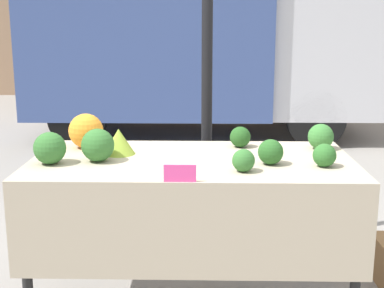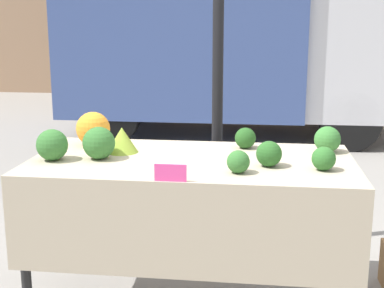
{
  "view_description": "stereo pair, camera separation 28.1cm",
  "coord_description": "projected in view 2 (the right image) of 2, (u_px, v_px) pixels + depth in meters",
  "views": [
    {
      "loc": [
        0.06,
        -2.74,
        1.51
      ],
      "look_at": [
        0.0,
        0.0,
        0.89
      ],
      "focal_mm": 50.0,
      "sensor_mm": 36.0,
      "label": 1
    },
    {
      "loc": [
        0.34,
        -2.72,
        1.51
      ],
      "look_at": [
        0.0,
        0.0,
        0.89
      ],
      "focal_mm": 50.0,
      "sensor_mm": 36.0,
      "label": 2
    }
  ],
  "objects": [
    {
      "name": "tent_pole",
      "position": [
        218.0,
        47.0,
        3.35
      ],
      "size": [
        0.07,
        0.07,
        2.74
      ],
      "color": "black",
      "rests_on": "ground_plane"
    },
    {
      "name": "broccoli_head_2",
      "position": [
        99.0,
        143.0,
        2.81
      ],
      "size": [
        0.17,
        0.17,
        0.17
      ],
      "color": "#336B2D",
      "rests_on": "market_table"
    },
    {
      "name": "market_table",
      "position": [
        190.0,
        181.0,
        2.79
      ],
      "size": [
        1.7,
        0.88,
        0.81
      ],
      "color": "tan",
      "rests_on": "ground_plane"
    },
    {
      "name": "price_sign",
      "position": [
        170.0,
        173.0,
        2.41
      ],
      "size": [
        0.15,
        0.01,
        0.08
      ],
      "color": "#EF4793",
      "rests_on": "market_table"
    },
    {
      "name": "parked_truck",
      "position": [
        224.0,
        31.0,
        7.24
      ],
      "size": [
        4.5,
        2.07,
        2.69
      ],
      "color": "#384C84",
      "rests_on": "ground_plane"
    },
    {
      "name": "broccoli_head_4",
      "position": [
        324.0,
        159.0,
        2.6
      ],
      "size": [
        0.12,
        0.12,
        0.12
      ],
      "color": "#2D6628",
      "rests_on": "market_table"
    },
    {
      "name": "broccoli_head_3",
      "position": [
        269.0,
        154.0,
        2.67
      ],
      "size": [
        0.13,
        0.13,
        0.13
      ],
      "color": "#285B23",
      "rests_on": "market_table"
    },
    {
      "name": "broccoli_head_1",
      "position": [
        52.0,
        145.0,
        2.78
      ],
      "size": [
        0.16,
        0.16,
        0.16
      ],
      "color": "#336B2D",
      "rests_on": "market_table"
    },
    {
      "name": "romanesco_head",
      "position": [
        122.0,
        140.0,
        2.96
      ],
      "size": [
        0.18,
        0.18,
        0.14
      ],
      "color": "#93B238",
      "rests_on": "market_table"
    },
    {
      "name": "broccoli_head_5",
      "position": [
        327.0,
        139.0,
        2.96
      ],
      "size": [
        0.15,
        0.15,
        0.15
      ],
      "color": "#387533",
      "rests_on": "market_table"
    },
    {
      "name": "broccoli_head_0",
      "position": [
        245.0,
        138.0,
        3.06
      ],
      "size": [
        0.12,
        0.12,
        0.12
      ],
      "color": "#23511E",
      "rests_on": "market_table"
    },
    {
      "name": "orange_cauliflower",
      "position": [
        93.0,
        129.0,
        3.12
      ],
      "size": [
        0.2,
        0.2,
        0.2
      ],
      "color": "orange",
      "rests_on": "market_table"
    },
    {
      "name": "broccoli_head_6",
      "position": [
        238.0,
        162.0,
        2.55
      ],
      "size": [
        0.11,
        0.11,
        0.11
      ],
      "color": "#336B2D",
      "rests_on": "market_table"
    }
  ]
}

